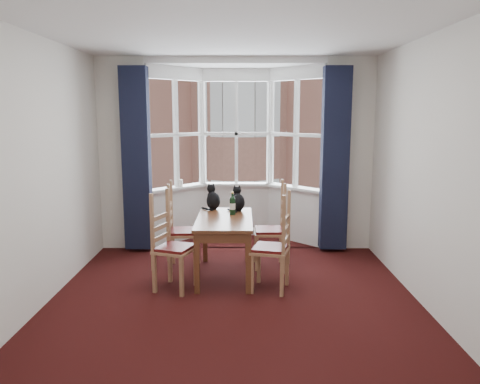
{
  "coord_description": "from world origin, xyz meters",
  "views": [
    {
      "loc": [
        0.09,
        -4.6,
        2.01
      ],
      "look_at": [
        0.07,
        1.05,
        1.05
      ],
      "focal_mm": 35.0,
      "sensor_mm": 36.0,
      "label": 1
    }
  ],
  "objects_px": {
    "chair_left_near": "(168,249)",
    "cat_left": "(213,199)",
    "chair_right_near": "(278,250)",
    "chair_right_far": "(276,232)",
    "chair_left_far": "(178,233)",
    "candle_tall": "(181,183)",
    "dining_table": "(225,226)",
    "cat_right": "(238,201)",
    "wine_bottle": "(232,205)"
  },
  "relations": [
    {
      "from": "cat_left",
      "to": "chair_right_far",
      "type": "bearing_deg",
      "value": -11.62
    },
    {
      "from": "chair_right_near",
      "to": "chair_right_far",
      "type": "bearing_deg",
      "value": 87.27
    },
    {
      "from": "wine_bottle",
      "to": "candle_tall",
      "type": "distance_m",
      "value": 1.65
    },
    {
      "from": "chair_left_far",
      "to": "candle_tall",
      "type": "distance_m",
      "value": 1.4
    },
    {
      "from": "chair_left_far",
      "to": "wine_bottle",
      "type": "distance_m",
      "value": 0.82
    },
    {
      "from": "chair_left_near",
      "to": "chair_right_far",
      "type": "bearing_deg",
      "value": 30.95
    },
    {
      "from": "dining_table",
      "to": "cat_left",
      "type": "relative_size",
      "value": 3.59
    },
    {
      "from": "chair_left_near",
      "to": "cat_left",
      "type": "relative_size",
      "value": 2.61
    },
    {
      "from": "dining_table",
      "to": "cat_right",
      "type": "relative_size",
      "value": 3.68
    },
    {
      "from": "chair_left_far",
      "to": "wine_bottle",
      "type": "bearing_deg",
      "value": -8.63
    },
    {
      "from": "chair_right_near",
      "to": "chair_right_far",
      "type": "xyz_separation_m",
      "value": [
        0.04,
        0.84,
        0.0
      ]
    },
    {
      "from": "wine_bottle",
      "to": "chair_left_near",
      "type": "bearing_deg",
      "value": -140.2
    },
    {
      "from": "cat_right",
      "to": "wine_bottle",
      "type": "bearing_deg",
      "value": -105.09
    },
    {
      "from": "chair_left_near",
      "to": "cat_right",
      "type": "relative_size",
      "value": 2.68
    },
    {
      "from": "chair_left_far",
      "to": "wine_bottle",
      "type": "height_order",
      "value": "wine_bottle"
    },
    {
      "from": "dining_table",
      "to": "cat_left",
      "type": "xyz_separation_m",
      "value": [
        -0.17,
        0.53,
        0.24
      ]
    },
    {
      "from": "chair_right_far",
      "to": "candle_tall",
      "type": "relative_size",
      "value": 8.1
    },
    {
      "from": "chair_left_near",
      "to": "chair_left_far",
      "type": "height_order",
      "value": "same"
    },
    {
      "from": "dining_table",
      "to": "chair_left_near",
      "type": "height_order",
      "value": "chair_left_near"
    },
    {
      "from": "chair_right_near",
      "to": "dining_table",
      "type": "bearing_deg",
      "value": 142.39
    },
    {
      "from": "cat_right",
      "to": "cat_left",
      "type": "bearing_deg",
      "value": 163.94
    },
    {
      "from": "dining_table",
      "to": "chair_left_far",
      "type": "relative_size",
      "value": 1.37
    },
    {
      "from": "dining_table",
      "to": "chair_right_far",
      "type": "xyz_separation_m",
      "value": [
        0.66,
        0.36,
        -0.16
      ]
    },
    {
      "from": "chair_left_far",
      "to": "cat_left",
      "type": "height_order",
      "value": "cat_left"
    },
    {
      "from": "chair_right_far",
      "to": "cat_left",
      "type": "height_order",
      "value": "cat_left"
    },
    {
      "from": "wine_bottle",
      "to": "candle_tall",
      "type": "bearing_deg",
      "value": 120.38
    },
    {
      "from": "chair_left_far",
      "to": "dining_table",
      "type": "bearing_deg",
      "value": -25.54
    },
    {
      "from": "cat_left",
      "to": "cat_right",
      "type": "height_order",
      "value": "cat_left"
    },
    {
      "from": "wine_bottle",
      "to": "cat_right",
      "type": "bearing_deg",
      "value": 74.91
    },
    {
      "from": "dining_table",
      "to": "chair_right_far",
      "type": "relative_size",
      "value": 1.37
    },
    {
      "from": "dining_table",
      "to": "chair_right_near",
      "type": "height_order",
      "value": "chair_right_near"
    },
    {
      "from": "dining_table",
      "to": "chair_right_far",
      "type": "distance_m",
      "value": 0.77
    },
    {
      "from": "chair_right_far",
      "to": "chair_left_near",
      "type": "bearing_deg",
      "value": -149.05
    },
    {
      "from": "chair_right_far",
      "to": "wine_bottle",
      "type": "xyz_separation_m",
      "value": [
        -0.57,
        -0.17,
        0.39
      ]
    },
    {
      "from": "chair_left_near",
      "to": "wine_bottle",
      "type": "xyz_separation_m",
      "value": [
        0.73,
        0.61,
        0.39
      ]
    },
    {
      "from": "chair_left_far",
      "to": "cat_left",
      "type": "relative_size",
      "value": 2.61
    },
    {
      "from": "dining_table",
      "to": "wine_bottle",
      "type": "bearing_deg",
      "value": 63.28
    },
    {
      "from": "chair_left_near",
      "to": "cat_left",
      "type": "height_order",
      "value": "cat_left"
    },
    {
      "from": "chair_left_near",
      "to": "cat_left",
      "type": "distance_m",
      "value": 1.13
    },
    {
      "from": "chair_left_near",
      "to": "wine_bottle",
      "type": "height_order",
      "value": "wine_bottle"
    },
    {
      "from": "candle_tall",
      "to": "chair_left_far",
      "type": "bearing_deg",
      "value": -84.85
    },
    {
      "from": "dining_table",
      "to": "candle_tall",
      "type": "bearing_deg",
      "value": 114.66
    },
    {
      "from": "chair_left_near",
      "to": "candle_tall",
      "type": "xyz_separation_m",
      "value": [
        -0.1,
        2.03,
        0.45
      ]
    },
    {
      "from": "dining_table",
      "to": "cat_right",
      "type": "height_order",
      "value": "cat_right"
    },
    {
      "from": "chair_left_far",
      "to": "cat_right",
      "type": "relative_size",
      "value": 2.68
    },
    {
      "from": "candle_tall",
      "to": "cat_left",
      "type": "bearing_deg",
      "value": -62.23
    },
    {
      "from": "chair_left_far",
      "to": "chair_right_near",
      "type": "relative_size",
      "value": 1.0
    },
    {
      "from": "dining_table",
      "to": "chair_right_far",
      "type": "height_order",
      "value": "chair_right_far"
    },
    {
      "from": "candle_tall",
      "to": "chair_right_near",
      "type": "bearing_deg",
      "value": -56.9
    },
    {
      "from": "dining_table",
      "to": "candle_tall",
      "type": "relative_size",
      "value": 11.12
    }
  ]
}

